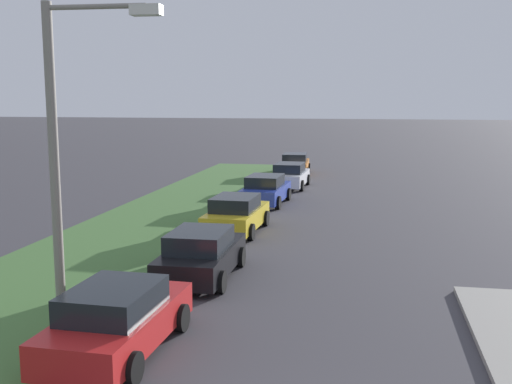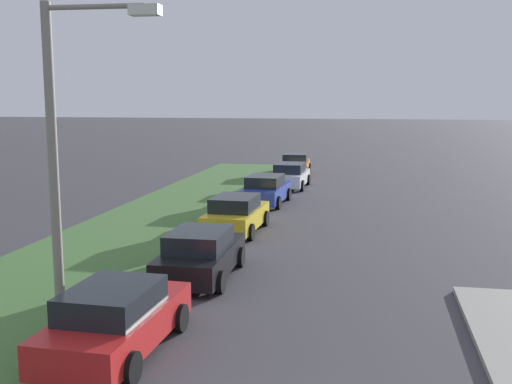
{
  "view_description": "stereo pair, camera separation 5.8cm",
  "coord_description": "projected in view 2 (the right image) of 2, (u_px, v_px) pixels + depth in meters",
  "views": [
    {
      "loc": [
        -7.04,
        -0.56,
        5.29
      ],
      "look_at": [
        19.95,
        4.54,
        1.06
      ],
      "focal_mm": 42.98,
      "sensor_mm": 36.0,
      "label": 1
    },
    {
      "loc": [
        -7.03,
        -0.61,
        5.29
      ],
      "look_at": [
        19.95,
        4.54,
        1.06
      ],
      "focal_mm": 42.98,
      "sensor_mm": 36.0,
      "label": 2
    }
  ],
  "objects": [
    {
      "name": "grass_median",
      "position": [
        77.0,
        268.0,
        18.98
      ],
      "size": [
        60.0,
        6.0,
        0.12
      ],
      "primitive_type": "cube",
      "color": "#477238",
      "rests_on": "ground"
    },
    {
      "name": "parked_car_red",
      "position": [
        116.0,
        320.0,
        12.77
      ],
      "size": [
        4.36,
        2.13,
        1.47
      ],
      "rotation": [
        0.0,
        0.0,
        -0.03
      ],
      "color": "red",
      "rests_on": "ground"
    },
    {
      "name": "parked_car_black",
      "position": [
        201.0,
        254.0,
        18.08
      ],
      "size": [
        4.31,
        2.04,
        1.47
      ],
      "rotation": [
        0.0,
        0.0,
        0.01
      ],
      "color": "black",
      "rests_on": "ground"
    },
    {
      "name": "parked_car_yellow",
      "position": [
        236.0,
        214.0,
        24.3
      ],
      "size": [
        4.36,
        2.13,
        1.47
      ],
      "rotation": [
        0.0,
        0.0,
        -0.03
      ],
      "color": "gold",
      "rests_on": "ground"
    },
    {
      "name": "parked_car_blue",
      "position": [
        266.0,
        190.0,
        30.71
      ],
      "size": [
        4.38,
        2.18,
        1.47
      ],
      "rotation": [
        0.0,
        0.0,
        -0.05
      ],
      "color": "#23389E",
      "rests_on": "ground"
    },
    {
      "name": "parked_car_white",
      "position": [
        290.0,
        176.0,
        36.36
      ],
      "size": [
        4.35,
        2.12,
        1.47
      ],
      "rotation": [
        0.0,
        0.0,
        -0.03
      ],
      "color": "silver",
      "rests_on": "ground"
    },
    {
      "name": "parked_car_orange",
      "position": [
        295.0,
        164.0,
        42.69
      ],
      "size": [
        4.4,
        2.21,
        1.47
      ],
      "rotation": [
        0.0,
        0.0,
        0.06
      ],
      "color": "orange",
      "rests_on": "ground"
    },
    {
      "name": "streetlight",
      "position": [
        66.0,
        136.0,
        14.54
      ],
      "size": [
        0.4,
        2.87,
        7.5
      ],
      "color": "gray",
      "rests_on": "ground"
    }
  ]
}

